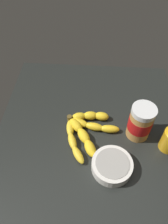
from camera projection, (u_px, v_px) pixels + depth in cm
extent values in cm
cube|color=black|center=(90.00, 131.00, 89.35)|extent=(80.68, 73.78, 3.41)
ellipsoid|color=yellow|center=(70.00, 128.00, 86.43)|extent=(8.08, 3.92, 2.83)
ellipsoid|color=yellow|center=(72.00, 141.00, 82.55)|extent=(8.26, 5.29, 2.83)
ellipsoid|color=yellow|center=(78.00, 155.00, 78.89)|extent=(8.10, 6.45, 2.83)
ellipsoid|color=yellow|center=(76.00, 126.00, 86.73)|extent=(8.04, 7.61, 3.73)
ellipsoid|color=yellow|center=(84.00, 136.00, 83.55)|extent=(8.23, 7.06, 3.73)
ellipsoid|color=yellow|center=(90.00, 148.00, 80.12)|extent=(8.25, 6.38, 3.73)
ellipsoid|color=yellow|center=(80.00, 123.00, 88.03)|extent=(5.67, 8.33, 3.14)
ellipsoid|color=yellow|center=(94.00, 127.00, 86.71)|extent=(4.54, 8.17, 3.14)
ellipsoid|color=yellow|center=(110.00, 129.00, 86.04)|extent=(3.28, 7.77, 3.14)
ellipsoid|color=yellow|center=(79.00, 117.00, 89.68)|extent=(5.16, 6.72, 3.53)
ellipsoid|color=yellow|center=(90.00, 116.00, 90.09)|extent=(4.10, 6.25, 3.53)
ellipsoid|color=yellow|center=(102.00, 116.00, 89.87)|extent=(4.16, 6.28, 3.53)
cylinder|color=brown|center=(70.00, 119.00, 89.06)|extent=(2.00, 2.00, 3.00)
cylinder|color=#BF8442|center=(140.00, 124.00, 81.54)|extent=(8.76, 8.76, 12.93)
cylinder|color=#B71414|center=(140.00, 123.00, 81.04)|extent=(8.93, 8.93, 5.82)
cylinder|color=silver|center=(144.00, 111.00, 75.73)|extent=(8.88, 8.88, 2.16)
cylinder|color=silver|center=(112.00, 166.00, 75.64)|extent=(14.28, 14.28, 3.90)
cylinder|color=#9D9992|center=(112.00, 165.00, 75.33)|extent=(11.71, 11.71, 3.51)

